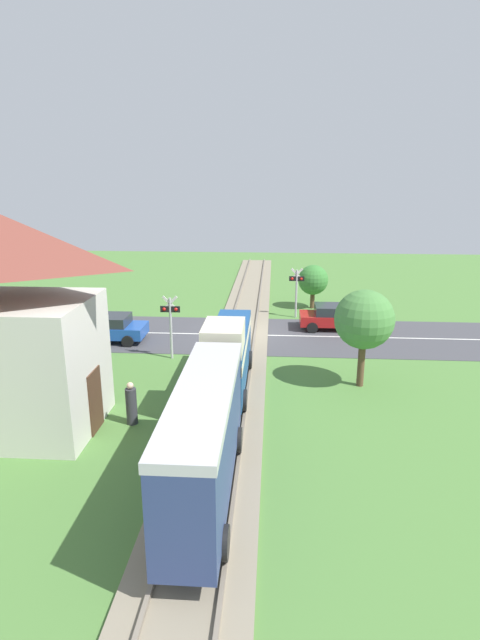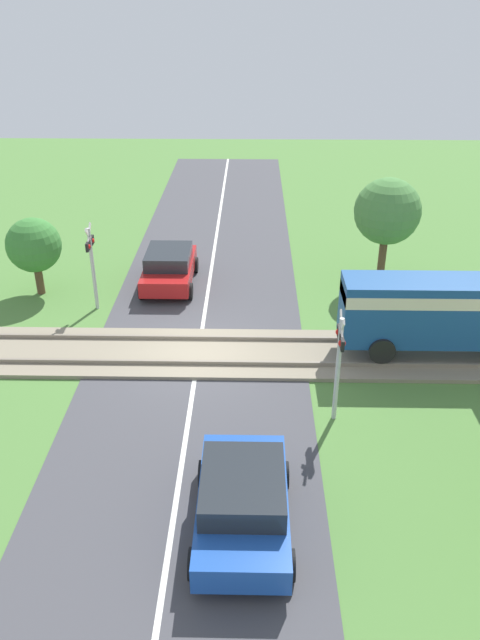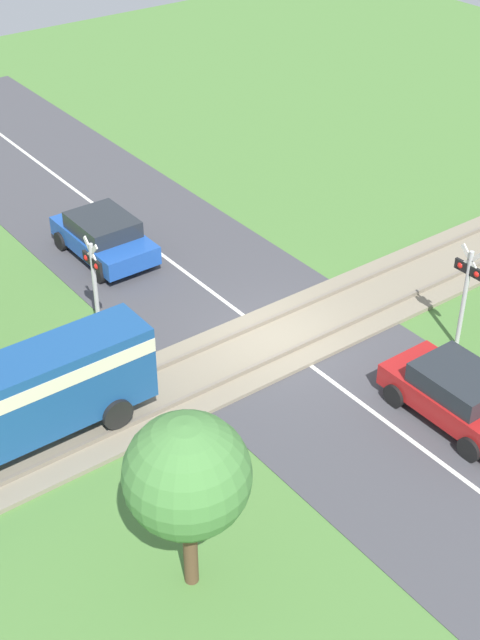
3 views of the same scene
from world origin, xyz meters
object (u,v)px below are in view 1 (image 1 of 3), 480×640
at_px(car_far_side, 109,327).
at_px(crossing_signal_west_approach, 297,286).
at_px(car_near_crossing, 333,316).
at_px(crossing_signal_east_approach, 171,318).
at_px(train, 219,387).
at_px(pedestrian_by_station, 131,405).

relative_size(car_far_side, crossing_signal_west_approach, 1.24).
relative_size(car_near_crossing, crossing_signal_east_approach, 1.21).
bearing_deg(train, crossing_signal_east_approach, -67.77).
relative_size(car_far_side, crossing_signal_east_approach, 1.24).
distance_m(car_far_side, crossing_signal_east_approach, 4.50).
bearing_deg(car_far_side, car_near_crossing, -166.15).
bearing_deg(crossing_signal_west_approach, car_near_crossing, 130.72).
bearing_deg(crossing_signal_west_approach, pedestrian_by_station, 66.11).
distance_m(train, pedestrian_by_station, 3.46).
bearing_deg(crossing_signal_west_approach, crossing_signal_east_approach, 50.89).
height_order(train, pedestrian_by_station, train).
bearing_deg(pedestrian_by_station, crossing_signal_west_approach, -113.89).
bearing_deg(crossing_signal_west_approach, car_far_side, 27.89).
distance_m(crossing_signal_west_approach, crossing_signal_east_approach, 9.56).
bearing_deg(car_near_crossing, crossing_signal_east_approach, 32.82).
bearing_deg(car_near_crossing, pedestrian_by_station, 55.05).
bearing_deg(pedestrian_by_station, train, 162.60).
distance_m(train, crossing_signal_west_approach, 15.10).
xyz_separation_m(train, pedestrian_by_station, (3.11, -0.97, -1.17)).
relative_size(train, car_near_crossing, 3.71).
distance_m(train, car_far_side, 11.81).
xyz_separation_m(car_far_side, pedestrian_by_station, (-3.61, 8.67, -0.04)).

